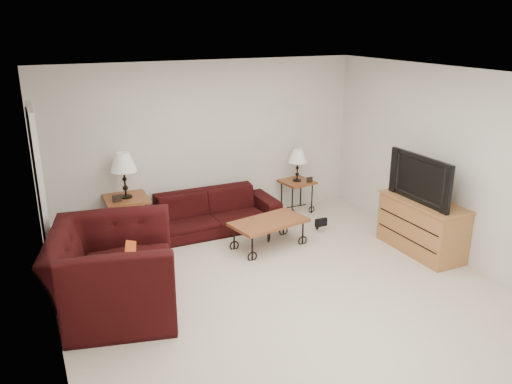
# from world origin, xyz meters

# --- Properties ---
(ground) EXTENTS (5.00, 5.00, 0.00)m
(ground) POSITION_xyz_m (0.00, 0.00, 0.00)
(ground) COLOR beige
(ground) RESTS_ON ground
(wall_back) EXTENTS (5.00, 0.02, 2.50)m
(wall_back) POSITION_xyz_m (0.00, 2.50, 1.25)
(wall_back) COLOR silver
(wall_back) RESTS_ON ground
(wall_front) EXTENTS (5.00, 0.02, 2.50)m
(wall_front) POSITION_xyz_m (0.00, -2.50, 1.25)
(wall_front) COLOR silver
(wall_front) RESTS_ON ground
(wall_left) EXTENTS (0.02, 5.00, 2.50)m
(wall_left) POSITION_xyz_m (-2.50, 0.00, 1.25)
(wall_left) COLOR silver
(wall_left) RESTS_ON ground
(wall_right) EXTENTS (0.02, 5.00, 2.50)m
(wall_right) POSITION_xyz_m (2.50, 0.00, 1.25)
(wall_right) COLOR silver
(wall_right) RESTS_ON ground
(ceiling) EXTENTS (5.00, 5.00, 0.00)m
(ceiling) POSITION_xyz_m (0.00, 0.00, 2.50)
(ceiling) COLOR white
(ceiling) RESTS_ON wall_back
(doorway) EXTENTS (0.08, 0.94, 2.04)m
(doorway) POSITION_xyz_m (-2.47, 1.65, 1.02)
(doorway) COLOR black
(doorway) RESTS_ON ground
(sofa) EXTENTS (2.04, 0.80, 0.60)m
(sofa) POSITION_xyz_m (-0.13, 2.02, 0.30)
(sofa) COLOR black
(sofa) RESTS_ON ground
(side_table_left) EXTENTS (0.61, 0.61, 0.65)m
(side_table_left) POSITION_xyz_m (-1.34, 2.20, 0.33)
(side_table_left) COLOR brown
(side_table_left) RESTS_ON ground
(side_table_right) EXTENTS (0.55, 0.55, 0.53)m
(side_table_right) POSITION_xyz_m (1.45, 2.20, 0.27)
(side_table_right) COLOR brown
(side_table_right) RESTS_ON ground
(lamp_left) EXTENTS (0.38, 0.38, 0.65)m
(lamp_left) POSITION_xyz_m (-1.34, 2.20, 0.98)
(lamp_left) COLOR black
(lamp_left) RESTS_ON side_table_left
(lamp_right) EXTENTS (0.34, 0.34, 0.53)m
(lamp_right) POSITION_xyz_m (1.45, 2.20, 0.80)
(lamp_right) COLOR black
(lamp_right) RESTS_ON side_table_right
(photo_frame_left) EXTENTS (0.13, 0.04, 0.11)m
(photo_frame_left) POSITION_xyz_m (-1.49, 2.05, 0.71)
(photo_frame_left) COLOR black
(photo_frame_left) RESTS_ON side_table_left
(photo_frame_right) EXTENTS (0.11, 0.02, 0.09)m
(photo_frame_right) POSITION_xyz_m (1.60, 2.05, 0.58)
(photo_frame_right) COLOR black
(photo_frame_right) RESTS_ON side_table_right
(coffee_table) EXTENTS (1.14, 0.76, 0.40)m
(coffee_table) POSITION_xyz_m (0.40, 1.12, 0.20)
(coffee_table) COLOR brown
(coffee_table) RESTS_ON ground
(armchair) EXTENTS (1.58, 1.72, 0.95)m
(armchair) POSITION_xyz_m (-1.88, 0.34, 0.47)
(armchair) COLOR black
(armchair) RESTS_ON ground
(throw_pillow) EXTENTS (0.21, 0.44, 0.43)m
(throw_pillow) POSITION_xyz_m (-1.73, 0.29, 0.52)
(throw_pillow) COLOR #C14118
(throw_pillow) RESTS_ON armchair
(tv_stand) EXTENTS (0.52, 1.24, 0.74)m
(tv_stand) POSITION_xyz_m (2.23, 0.10, 0.37)
(tv_stand) COLOR #BB8745
(tv_stand) RESTS_ON ground
(television) EXTENTS (0.15, 1.11, 0.64)m
(television) POSITION_xyz_m (2.21, 0.10, 1.06)
(television) COLOR black
(television) RESTS_ON tv_stand
(backpack) EXTENTS (0.33, 0.28, 0.38)m
(backpack) POSITION_xyz_m (1.34, 1.36, 0.19)
(backpack) COLOR black
(backpack) RESTS_ON ground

